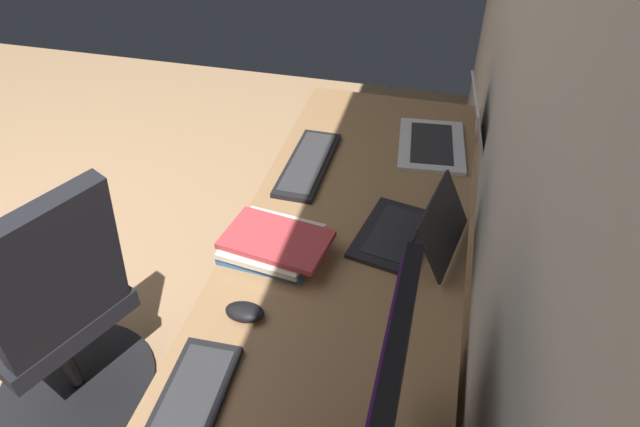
{
  "coord_description": "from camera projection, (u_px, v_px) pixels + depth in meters",
  "views": [
    {
      "loc": [
        1.11,
        2.02,
        1.85
      ],
      "look_at": [
        0.04,
        1.76,
        0.95
      ],
      "focal_mm": 31.36,
      "sensor_mm": 36.0,
      "label": 1
    }
  ],
  "objects": [
    {
      "name": "wall_back",
      "position": [
        545.0,
        103.0,
        1.15
      ],
      "size": [
        4.84,
        0.1,
        2.6
      ],
      "primitive_type": "cube",
      "color": "beige",
      "rests_on": "ground"
    },
    {
      "name": "desk",
      "position": [
        337.0,
        293.0,
        1.59
      ],
      "size": [
        2.2,
        0.69,
        0.73
      ],
      "color": "#936D47",
      "rests_on": "ground"
    },
    {
      "name": "laptop_leftmost",
      "position": [
        413.0,
        231.0,
        1.64
      ],
      "size": [
        0.35,
        0.34,
        0.18
      ],
      "color": "black",
      "rests_on": "desk"
    },
    {
      "name": "laptop_left",
      "position": [
        450.0,
        135.0,
        2.03
      ],
      "size": [
        0.37,
        0.33,
        0.23
      ],
      "color": "silver",
      "rests_on": "desk"
    },
    {
      "name": "keyboard_main",
      "position": [
        182.0,
        421.0,
        1.2
      ],
      "size": [
        0.42,
        0.15,
        0.02
      ],
      "color": "black",
      "rests_on": "desk"
    },
    {
      "name": "keyboard_spare",
      "position": [
        308.0,
        164.0,
        1.97
      ],
      "size": [
        0.42,
        0.15,
        0.02
      ],
      "color": "black",
      "rests_on": "desk"
    },
    {
      "name": "mouse_main",
      "position": [
        245.0,
        312.0,
        1.43
      ],
      "size": [
        0.06,
        0.1,
        0.03
      ],
      "primitive_type": "ellipsoid",
      "color": "black",
      "rests_on": "desk"
    },
    {
      "name": "book_stack_near",
      "position": [
        273.0,
        243.0,
        1.61
      ],
      "size": [
        0.26,
        0.32,
        0.06
      ],
      "color": "#38669E",
      "rests_on": "desk"
    },
    {
      "name": "office_chair",
      "position": [
        56.0,
        321.0,
        1.78
      ],
      "size": [
        0.57,
        0.61,
        0.97
      ],
      "color": "black",
      "rests_on": "ground"
    }
  ]
}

